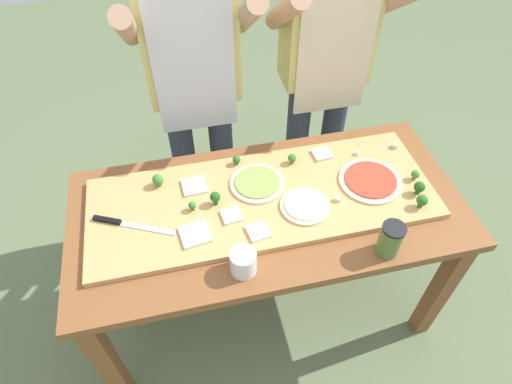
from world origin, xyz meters
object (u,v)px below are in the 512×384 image
(broccoli_floret_center_right, at_px, (422,201))
(cheese_crumble_c, at_px, (395,146))
(cook_left, at_px, (194,76))
(prep_table, at_px, (268,224))
(broccoli_floret_center_left, at_px, (419,187))
(cheese_crumble_a, at_px, (357,153))
(cook_right, at_px, (325,60))
(broccoli_floret_front_right, at_px, (158,180))
(pizza_whole_tomato_red, at_px, (370,180))
(sauce_jar, at_px, (390,240))
(pizza_slice_far_right, at_px, (258,232))
(chefs_knife, at_px, (122,223))
(pizza_slice_near_left, at_px, (231,216))
(broccoli_floret_back_mid, at_px, (292,158))
(pizza_slice_far_left, at_px, (194,186))
(broccoli_floret_front_left, at_px, (192,206))
(broccoli_floret_front_mid, at_px, (236,160))
(pizza_whole_pesto_green, at_px, (257,183))
(cheese_crumble_b, at_px, (338,199))
(broccoli_floret_back_left, at_px, (215,197))
(pizza_slice_near_right, at_px, (322,154))
(pizza_whole_white_garlic, at_px, (305,206))
(flour_cup, at_px, (243,263))
(pizza_slice_center, at_px, (195,234))

(broccoli_floret_center_right, relative_size, cheese_crumble_c, 2.79)
(broccoli_floret_center_right, bearing_deg, cook_left, 134.37)
(prep_table, xyz_separation_m, broccoli_floret_center_left, (0.59, -0.09, 0.17))
(cheese_crumble_a, height_order, cook_right, cook_right)
(broccoli_floret_front_right, bearing_deg, cheese_crumble_c, -0.08)
(pizza_whole_tomato_red, distance_m, sauce_jar, 0.32)
(pizza_slice_far_right, height_order, sauce_jar, sauce_jar)
(chefs_knife, distance_m, cheese_crumble_a, 1.01)
(pizza_slice_near_left, height_order, broccoli_floret_center_right, broccoli_floret_center_right)
(broccoli_floret_back_mid, xyz_separation_m, broccoli_floret_front_right, (-0.56, -0.01, 0.01))
(prep_table, distance_m, chefs_knife, 0.58)
(pizza_slice_far_left, bearing_deg, broccoli_floret_front_left, -100.03)
(broccoli_floret_back_mid, bearing_deg, broccoli_floret_front_mid, 168.60)
(pizza_slice_near_left, distance_m, broccoli_floret_front_left, 0.15)
(pizza_whole_pesto_green, height_order, cheese_crumble_b, cheese_crumble_b)
(pizza_whole_pesto_green, relative_size, pizza_slice_near_left, 3.06)
(chefs_knife, bearing_deg, cheese_crumble_c, 8.13)
(pizza_slice_far_right, relative_size, cook_left, 0.05)
(broccoli_floret_back_left, distance_m, sauce_jar, 0.66)
(broccoli_floret_center_left, height_order, cook_left, cook_left)
(prep_table, height_order, broccoli_floret_center_left, broccoli_floret_center_left)
(pizza_whole_pesto_green, height_order, cook_right, cook_right)
(pizza_slice_near_left, height_order, pizza_slice_far_left, same)
(pizza_slice_near_right, bearing_deg, broccoli_floret_front_mid, 175.83)
(cook_left, height_order, cook_right, same)
(pizza_whole_white_garlic, bearing_deg, pizza_slice_near_right, 59.22)
(chefs_knife, height_order, flour_cup, flour_cup)
(pizza_slice_near_right, distance_m, broccoli_floret_back_mid, 0.14)
(broccoli_floret_front_right, bearing_deg, broccoli_floret_center_right, -19.24)
(broccoli_floret_front_mid, distance_m, cheese_crumble_c, 0.70)
(broccoli_floret_center_left, bearing_deg, pizza_slice_far_left, 164.85)
(prep_table, height_order, cheese_crumble_a, cheese_crumble_a)
(chefs_knife, height_order, pizza_slice_center, chefs_knife)
(sauce_jar, relative_size, cook_right, 0.08)
(chefs_knife, height_order, broccoli_floret_center_left, broccoli_floret_center_left)
(pizza_whole_white_garlic, height_order, pizza_slice_far_right, pizza_whole_white_garlic)
(chefs_knife, bearing_deg, broccoli_floret_back_mid, 13.88)
(pizza_whole_white_garlic, bearing_deg, broccoli_floret_center_right, -12.86)
(pizza_slice_far_right, bearing_deg, cheese_crumble_b, 13.63)
(prep_table, relative_size, pizza_whole_pesto_green, 7.01)
(pizza_whole_tomato_red, distance_m, broccoli_floret_center_left, 0.19)
(prep_table, height_order, broccoli_floret_center_right, broccoli_floret_center_right)
(pizza_whole_tomato_red, relative_size, broccoli_floret_center_right, 4.34)
(broccoli_floret_back_left, bearing_deg, broccoli_floret_back_mid, 23.56)
(broccoli_floret_front_right, height_order, cheese_crumble_b, broccoli_floret_front_right)
(pizza_whole_pesto_green, distance_m, pizza_slice_center, 0.34)
(pizza_whole_tomato_red, height_order, pizza_slice_center, pizza_whole_tomato_red)
(broccoli_floret_back_left, bearing_deg, broccoli_floret_front_mid, 58.53)
(chefs_knife, relative_size, sauce_jar, 2.18)
(broccoli_floret_center_left, xyz_separation_m, sauce_jar, (-0.22, -0.21, 0.01))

